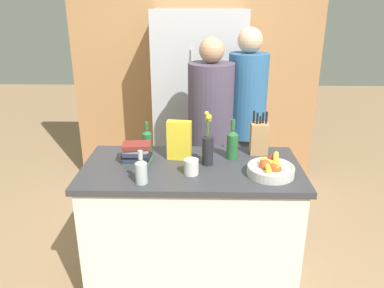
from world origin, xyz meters
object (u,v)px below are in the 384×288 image
object	(u,v)px
flower_vase	(208,146)
person_at_sink	(210,130)
refrigerator	(199,107)
person_in_blue	(246,119)
bottle_wine	(141,170)
coffee_mug	(191,167)
knife_block	(259,138)
book_stack	(137,153)
cereal_box	(179,140)
bottle_oil	(232,143)
bottle_vinegar	(147,140)
fruit_bowl	(271,169)

from	to	relation	value
flower_vase	person_at_sink	world-z (taller)	person_at_sink
refrigerator	person_in_blue	size ratio (longest dim) A/B	1.07
bottle_wine	person_at_sink	xyz separation A→B (m)	(0.43, 0.94, -0.07)
coffee_mug	person_in_blue	xyz separation A→B (m)	(0.45, 0.98, 0.01)
knife_block	book_stack	bearing A→B (deg)	-168.07
coffee_mug	book_stack	size ratio (longest dim) A/B	0.59
cereal_box	coffee_mug	xyz separation A→B (m)	(0.09, -0.24, -0.09)
bottle_oil	flower_vase	bearing A→B (deg)	-147.60
flower_vase	person_at_sink	bearing A→B (deg)	87.04
cereal_box	book_stack	xyz separation A→B (m)	(-0.28, -0.06, -0.07)
flower_vase	bottle_wine	xyz separation A→B (m)	(-0.39, -0.28, -0.05)
bottle_oil	bottle_vinegar	size ratio (longest dim) A/B	1.23
coffee_mug	fruit_bowl	bearing A→B (deg)	-0.53
fruit_bowl	flower_vase	xyz separation A→B (m)	(-0.39, 0.15, 0.09)
knife_block	bottle_oil	xyz separation A→B (m)	(-0.19, -0.10, -0.01)
flower_vase	book_stack	size ratio (longest dim) A/B	1.79
knife_block	flower_vase	size ratio (longest dim) A/B	0.84
coffee_mug	person_at_sink	bearing A→B (deg)	80.37
fruit_bowl	flower_vase	distance (m)	0.42
fruit_bowl	knife_block	xyz separation A→B (m)	(-0.02, 0.36, 0.07)
refrigerator	flower_vase	bearing A→B (deg)	-87.38
bottle_wine	book_stack	bearing A→B (deg)	103.80
flower_vase	person_at_sink	distance (m)	0.67
coffee_mug	bottle_wine	size ratio (longest dim) A/B	0.59
bottle_oil	person_in_blue	size ratio (longest dim) A/B	0.16
bottle_oil	book_stack	bearing A→B (deg)	-172.82
knife_block	bottle_vinegar	size ratio (longest dim) A/B	1.37
bottle_wine	knife_block	bearing A→B (deg)	32.79
bottle_oil	bottle_wine	size ratio (longest dim) A/B	1.34
refrigerator	person_in_blue	bearing A→B (deg)	-55.22
flower_vase	bottle_vinegar	world-z (taller)	flower_vase
refrigerator	bottle_oil	bearing A→B (deg)	-79.90
person_in_blue	fruit_bowl	bearing A→B (deg)	-114.94
person_at_sink	person_in_blue	world-z (taller)	person_in_blue
coffee_mug	person_at_sink	world-z (taller)	person_at_sink
cereal_box	refrigerator	bearing A→B (deg)	84.66
bottle_oil	bottle_wine	world-z (taller)	bottle_oil
person_in_blue	cereal_box	bearing A→B (deg)	-153.07
cereal_box	book_stack	bearing A→B (deg)	-168.19
fruit_bowl	person_in_blue	distance (m)	0.98
knife_block	flower_vase	distance (m)	0.41
fruit_bowl	coffee_mug	xyz separation A→B (m)	(-0.49, 0.00, 0.01)
refrigerator	flower_vase	xyz separation A→B (m)	(0.06, -1.42, 0.12)
fruit_bowl	bottle_wine	size ratio (longest dim) A/B	1.41
refrigerator	person_at_sink	size ratio (longest dim) A/B	1.11
cereal_box	coffee_mug	bearing A→B (deg)	-69.78
coffee_mug	bottle_wine	bearing A→B (deg)	-155.24
flower_vase	coffee_mug	bearing A→B (deg)	-124.41
cereal_box	book_stack	distance (m)	0.29
book_stack	coffee_mug	bearing A→B (deg)	-25.78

